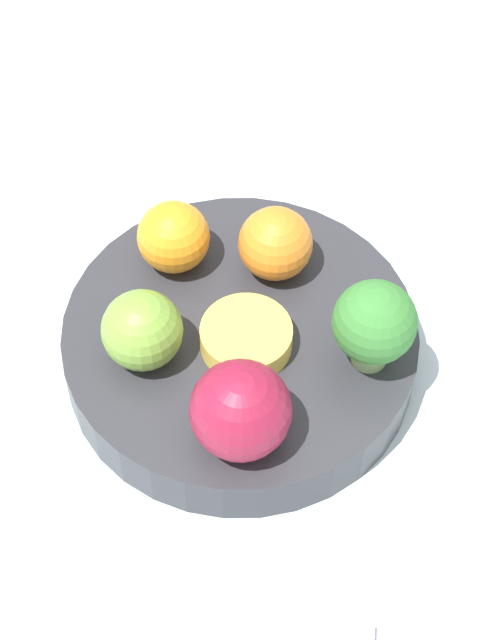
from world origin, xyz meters
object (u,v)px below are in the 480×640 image
(bowl, at_px, (240,346))
(broccoli, at_px, (374,324))
(apple_red, at_px, (142,330))
(orange_back, at_px, (173,237))
(orange_front, at_px, (275,244))
(small_cup, at_px, (247,337))
(apple_green, at_px, (241,410))

(bowl, xyz_separation_m, broccoli, (0.07, -0.05, 0.06))
(bowl, bearing_deg, broccoli, -33.46)
(apple_red, distance_m, orange_back, 0.08)
(apple_red, xyz_separation_m, orange_front, (0.10, 0.04, -0.00))
(bowl, bearing_deg, apple_red, 179.98)
(broccoli, height_order, small_cup, broccoli)
(orange_front, bearing_deg, apple_red, -157.32)
(apple_green, bearing_deg, apple_red, 117.55)
(broccoli, bearing_deg, orange_front, 110.27)
(small_cup, bearing_deg, apple_red, 168.44)
(orange_back, bearing_deg, orange_front, -22.67)
(apple_red, relative_size, small_cup, 0.87)
(broccoli, distance_m, orange_front, 0.09)
(apple_red, xyz_separation_m, small_cup, (0.06, -0.01, -0.02))
(apple_red, relative_size, apple_green, 0.85)
(broccoli, relative_size, orange_front, 1.33)
(orange_back, xyz_separation_m, small_cup, (0.02, -0.08, -0.02))
(orange_front, height_order, small_cup, orange_front)
(orange_back, height_order, small_cup, orange_back)
(bowl, height_order, apple_red, apple_red)
(orange_front, bearing_deg, bowl, -131.74)
(bowl, xyz_separation_m, orange_front, (0.04, 0.04, 0.04))
(orange_back, bearing_deg, apple_green, -89.64)
(broccoli, bearing_deg, orange_back, 129.62)
(orange_front, xyz_separation_m, orange_back, (-0.06, 0.03, -0.00))
(orange_back, relative_size, small_cup, 0.83)
(apple_red, distance_m, apple_green, 0.08)
(small_cup, bearing_deg, broccoli, -25.58)
(apple_red, bearing_deg, orange_front, 22.68)
(apple_green, bearing_deg, bowl, 72.73)
(broccoli, xyz_separation_m, orange_back, (-0.09, 0.11, -0.01))
(orange_front, bearing_deg, small_cup, -124.07)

